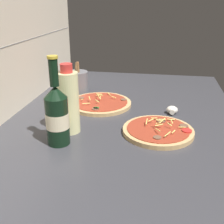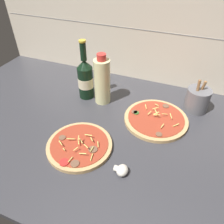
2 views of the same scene
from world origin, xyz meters
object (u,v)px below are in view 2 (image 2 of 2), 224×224
(pizza_far, at_px, (156,119))
(mushroom_left, at_px, (122,170))
(beer_bottle, at_px, (85,78))
(utensil_crock, at_px, (197,100))
(pizza_near, at_px, (79,145))
(oil_bottle, at_px, (102,81))

(pizza_far, xyz_separation_m, mushroom_left, (-0.05, -0.31, 0.01))
(beer_bottle, height_order, utensil_crock, beer_bottle)
(pizza_near, bearing_deg, mushroom_left, -15.20)
(mushroom_left, relative_size, utensil_crock, 0.31)
(pizza_far, relative_size, utensil_crock, 1.73)
(beer_bottle, relative_size, mushroom_left, 5.88)
(beer_bottle, bearing_deg, pizza_far, -9.06)
(pizza_far, xyz_separation_m, oil_bottle, (-0.28, 0.05, 0.10))
(pizza_near, distance_m, utensil_crock, 0.57)
(pizza_far, xyz_separation_m, beer_bottle, (-0.37, 0.06, 0.09))
(pizza_near, distance_m, beer_bottle, 0.36)
(utensil_crock, bearing_deg, pizza_near, -133.41)
(beer_bottle, distance_m, mushroom_left, 0.50)
(pizza_far, height_order, mushroom_left, pizza_far)
(beer_bottle, xyz_separation_m, mushroom_left, (0.32, -0.37, -0.09))
(pizza_near, relative_size, mushroom_left, 5.11)
(pizza_near, relative_size, oil_bottle, 1.02)
(pizza_far, distance_m, mushroom_left, 0.32)
(beer_bottle, distance_m, oil_bottle, 0.09)
(pizza_near, bearing_deg, utensil_crock, 46.59)
(pizza_near, height_order, pizza_far, pizza_far)
(utensil_crock, bearing_deg, beer_bottle, -170.27)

